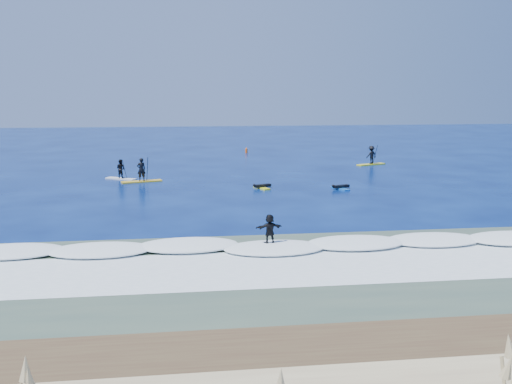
{
  "coord_description": "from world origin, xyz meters",
  "views": [
    {
      "loc": [
        -3.13,
        -35.69,
        7.41
      ],
      "look_at": [
        1.68,
        1.62,
        0.6
      ],
      "focal_mm": 40.0,
      "sensor_mm": 36.0,
      "label": 1
    }
  ],
  "objects": [
    {
      "name": "ground",
      "position": [
        0.0,
        0.0,
        0.0
      ],
      "size": [
        160.0,
        160.0,
        0.0
      ],
      "primitive_type": "plane",
      "color": "#03103F",
      "rests_on": "ground"
    },
    {
      "name": "wet_sand_strip",
      "position": [
        0.0,
        -21.5,
        0.0
      ],
      "size": [
        90.0,
        5.0,
        0.08
      ],
      "primitive_type": "cube",
      "color": "#442E1F",
      "rests_on": "ground"
    },
    {
      "name": "shallow_water",
      "position": [
        0.0,
        -14.0,
        0.01
      ],
      "size": [
        90.0,
        13.0,
        0.01
      ],
      "primitive_type": "cube",
      "color": "#384D3F",
      "rests_on": "ground"
    },
    {
      "name": "breaking_wave",
      "position": [
        0.0,
        -10.0,
        0.0
      ],
      "size": [
        40.0,
        6.0,
        0.3
      ],
      "primitive_type": "cube",
      "color": "white",
      "rests_on": "ground"
    },
    {
      "name": "whitewater",
      "position": [
        0.0,
        -13.0,
        0.0
      ],
      "size": [
        34.0,
        5.0,
        0.02
      ],
      "primitive_type": "cube",
      "color": "silver",
      "rests_on": "ground"
    },
    {
      "name": "sup_paddler_left",
      "position": [
        -6.48,
        10.61,
        0.71
      ],
      "size": [
        3.32,
        1.65,
        2.26
      ],
      "rotation": [
        0.0,
        0.0,
        0.27
      ],
      "color": "gold",
      "rests_on": "ground"
    },
    {
      "name": "sup_paddler_center",
      "position": [
        -8.29,
        12.26,
        0.72
      ],
      "size": [
        2.68,
        2.04,
        1.92
      ],
      "rotation": [
        0.0,
        0.0,
        -0.56
      ],
      "color": "white",
      "rests_on": "ground"
    },
    {
      "name": "sup_paddler_right",
      "position": [
        15.38,
        18.49,
        0.85
      ],
      "size": [
        3.17,
        1.88,
        2.18
      ],
      "rotation": [
        0.0,
        0.0,
        0.38
      ],
      "color": "yellow",
      "rests_on": "ground"
    },
    {
      "name": "prone_paddler_near",
      "position": [
        2.74,
        6.38,
        0.13
      ],
      "size": [
        1.46,
        1.93,
        0.39
      ],
      "rotation": [
        0.0,
        0.0,
        1.93
      ],
      "color": "yellow",
      "rests_on": "ground"
    },
    {
      "name": "prone_paddler_far",
      "position": [
        8.55,
        5.31,
        0.13
      ],
      "size": [
        1.47,
        1.94,
        0.39
      ],
      "rotation": [
        0.0,
        0.0,
        1.89
      ],
      "color": "blue",
      "rests_on": "ground"
    },
    {
      "name": "wave_surfer",
      "position": [
        0.83,
        -9.98,
        0.85
      ],
      "size": [
        2.15,
        0.94,
        1.51
      ],
      "rotation": [
        0.0,
        0.0,
        0.18
      ],
      "color": "white",
      "rests_on": "breaking_wave"
    },
    {
      "name": "marker_buoy",
      "position": [
        4.27,
        30.53,
        0.31
      ],
      "size": [
        0.3,
        0.3,
        0.72
      ],
      "rotation": [
        0.0,
        0.0,
        -0.26
      ],
      "color": "#EE5615",
      "rests_on": "ground"
    }
  ]
}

